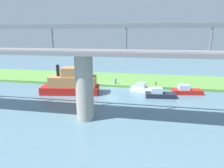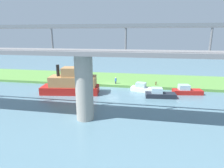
{
  "view_description": "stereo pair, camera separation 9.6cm",
  "coord_description": "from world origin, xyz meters",
  "views": [
    {
      "loc": [
        -6.31,
        35.98,
        10.33
      ],
      "look_at": [
        -0.81,
        5.0,
        2.0
      ],
      "focal_mm": 30.23,
      "sensor_mm": 36.0,
      "label": 1
    },
    {
      "loc": [
        -6.41,
        35.97,
        10.33
      ],
      "look_at": [
        -0.81,
        5.0,
        2.0
      ],
      "focal_mm": 30.23,
      "sensor_mm": 36.0,
      "label": 2
    }
  ],
  "objects": [
    {
      "name": "ground_plane",
      "position": [
        0.0,
        0.0,
        0.0
      ],
      "size": [
        160.0,
        160.0,
        0.0
      ],
      "primitive_type": "plane",
      "color": "slate"
    },
    {
      "name": "grassy_bank",
      "position": [
        0.0,
        -6.0,
        0.25
      ],
      "size": [
        80.0,
        12.0,
        0.5
      ],
      "primitive_type": "cube",
      "color": "#5B9342",
      "rests_on": "ground"
    },
    {
      "name": "bridge_pylon",
      "position": [
        0.79,
        15.01,
        4.03
      ],
      "size": [
        2.15,
        2.15,
        8.06
      ],
      "primitive_type": "cylinder",
      "color": "#9E998E",
      "rests_on": "ground"
    },
    {
      "name": "bridge_span",
      "position": [
        0.79,
        15.0,
        8.56
      ],
      "size": [
        66.34,
        4.3,
        3.25
      ],
      "color": "slate",
      "rests_on": "bridge_pylon"
    },
    {
      "name": "person_on_bank",
      "position": [
        -0.5,
        -0.92,
        1.2
      ],
      "size": [
        0.39,
        0.39,
        1.39
      ],
      "color": "#2D334C",
      "rests_on": "grassy_bank"
    },
    {
      "name": "mooring_post",
      "position": [
        -8.58,
        -1.3,
        0.86
      ],
      "size": [
        0.2,
        0.2,
        0.71
      ],
      "primitive_type": "cylinder",
      "color": "brown",
      "rests_on": "grassy_bank"
    },
    {
      "name": "riverboat_paddlewheel",
      "position": [
        6.42,
        5.21,
        1.92
      ],
      "size": [
        10.5,
        4.77,
        5.18
      ],
      "color": "red",
      "rests_on": "ground"
    },
    {
      "name": "motorboat_red",
      "position": [
        -6.14,
        1.78,
        0.58
      ],
      "size": [
        5.13,
        2.97,
        1.62
      ],
      "color": "white",
      "rests_on": "ground"
    },
    {
      "name": "pontoon_yellow",
      "position": [
        -13.77,
        2.01,
        0.6
      ],
      "size": [
        5.26,
        2.5,
        1.68
      ],
      "color": "red",
      "rests_on": "ground"
    },
    {
      "name": "skiff_small",
      "position": [
        -8.92,
        4.83,
        0.59
      ],
      "size": [
        5.1,
        2.21,
        1.65
      ],
      "color": "#1E232D",
      "rests_on": "ground"
    }
  ]
}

